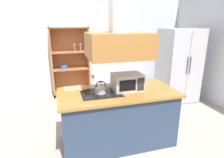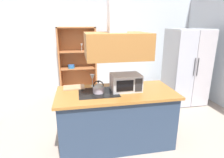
% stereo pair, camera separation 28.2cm
% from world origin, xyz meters
% --- Properties ---
extents(ground_plane, '(7.80, 7.80, 0.00)m').
position_xyz_m(ground_plane, '(0.00, 0.00, 0.00)').
color(ground_plane, '#A09082').
extents(wall_back, '(6.00, 0.12, 2.70)m').
position_xyz_m(wall_back, '(0.00, 3.00, 1.35)').
color(wall_back, silver).
rests_on(wall_back, ground).
extents(kitchen_island, '(1.84, 0.87, 0.90)m').
position_xyz_m(kitchen_island, '(0.17, 0.29, 0.45)').
color(kitchen_island, '#293A53').
rests_on(kitchen_island, ground).
extents(range_hood, '(0.90, 0.70, 1.27)m').
position_xyz_m(range_hood, '(0.17, 0.29, 1.73)').
color(range_hood, '#99632E').
extents(refrigerator, '(0.90, 0.77, 1.80)m').
position_xyz_m(refrigerator, '(2.18, 1.63, 0.90)').
color(refrigerator, '#B4BDC6').
rests_on(refrigerator, ground).
extents(dish_cabinet, '(1.00, 0.40, 1.83)m').
position_xyz_m(dish_cabinet, '(-0.39, 2.78, 0.81)').
color(dish_cabinet, '#A86639').
rests_on(dish_cabinet, ground).
extents(kettle, '(0.17, 0.17, 0.19)m').
position_xyz_m(kettle, '(-0.11, 0.29, 0.98)').
color(kettle, '#C1B0BF').
rests_on(kettle, kitchen_island).
extents(cutting_board, '(0.35, 0.26, 0.02)m').
position_xyz_m(cutting_board, '(-0.48, 0.59, 0.91)').
color(cutting_board, '#A47D59').
rests_on(cutting_board, kitchen_island).
extents(microwave, '(0.46, 0.35, 0.26)m').
position_xyz_m(microwave, '(0.33, 0.33, 1.03)').
color(microwave, '#B7BABF').
rests_on(microwave, kitchen_island).
extents(wine_glass_on_counter, '(0.08, 0.08, 0.21)m').
position_xyz_m(wine_glass_on_counter, '(-0.17, 0.62, 1.05)').
color(wine_glass_on_counter, silver).
rests_on(wine_glass_on_counter, kitchen_island).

